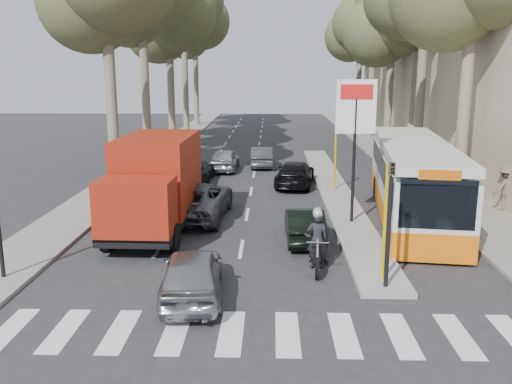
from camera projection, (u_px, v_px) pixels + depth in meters
The scene contains 25 objects.
ground at pixel (267, 271), 16.40m from camera, with size 120.00×120.00×0.00m, color #28282B.
sidewalk_right at pixel (385, 150), 40.52m from camera, with size 3.20×70.00×0.12m, color gray.
median_left at pixel (172, 144), 43.91m from camera, with size 2.40×64.00×0.12m, color gray.
traffic_island at pixel (334, 190), 27.01m from camera, with size 1.50×26.00×0.16m, color gray.
building_far at pixel (448, 46), 47.35m from camera, with size 11.00×20.00×16.00m, color #B7A88E.
billboard at pixel (355, 131), 20.36m from camera, with size 1.50×12.10×5.60m.
traffic_light_island at pixel (390, 204), 14.30m from camera, with size 0.16×0.41×3.60m.
tree_l_c at pixel (170, 16), 41.81m from camera, with size 7.40×7.20×13.71m.
tree_l_d at pixel (185, 4), 49.23m from camera, with size 7.40×7.20×15.66m.
tree_l_e at pixel (196, 24), 57.26m from camera, with size 7.40×7.20×14.49m.
tree_r_c at pixel (394, 17), 39.47m from camera, with size 7.40×7.20×13.32m.
tree_r_d at pixel (376, 9), 46.96m from camera, with size 7.40×7.20×14.88m.
tree_r_e at pixel (362, 25), 54.91m from camera, with size 7.40×7.20×14.10m.
silver_hatchback at pixel (192, 273), 14.35m from camera, with size 1.59×3.95×1.35m, color #929499.
dark_hatchback at pixel (304, 224), 19.19m from camera, with size 1.27×3.64×1.20m, color black.
queue_car_a at pixel (197, 200), 22.17m from camera, with size 2.43×5.28×1.47m, color #4B4E53.
queue_car_b at pixel (295, 174), 28.25m from camera, with size 1.83×4.49×1.30m, color black.
queue_car_c at pixel (225, 160), 32.59m from camera, with size 1.55×3.85×1.31m, color #ADAFB5.
queue_car_d at pixel (262, 157), 33.87m from camera, with size 1.32×3.77×1.24m, color #484B4F.
queue_car_e at pixel (194, 171), 28.91m from camera, with size 1.83×4.49×1.30m, color black.
red_truck at pixel (155, 182), 20.06m from camera, with size 2.67×6.67×3.53m.
city_bus at pixel (413, 177), 22.11m from camera, with size 4.07×12.10×3.13m.
motorcycle at pixel (317, 240), 16.55m from camera, with size 0.82×2.23×1.90m.
pedestrian_near at pixel (422, 179), 25.49m from camera, with size 0.96×0.47×1.63m, color #3A2E45.
pedestrian_far at pixel (505, 188), 22.88m from camera, with size 1.22×0.54×1.90m, color #67574D.
Camera 1 is at (0.10, -15.47, 5.94)m, focal length 38.00 mm.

